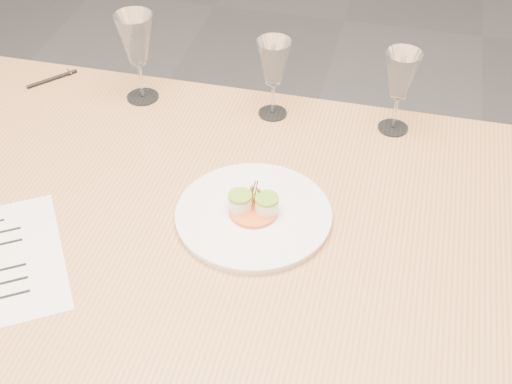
% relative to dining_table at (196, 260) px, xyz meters
% --- Properties ---
extents(dining_table, '(2.40, 1.00, 0.75)m').
position_rel_dining_table_xyz_m(dining_table, '(0.00, 0.00, 0.00)').
color(dining_table, tan).
rests_on(dining_table, ground).
extents(dinner_plate, '(0.30, 0.30, 0.08)m').
position_rel_dining_table_xyz_m(dinner_plate, '(0.10, 0.07, 0.08)').
color(dinner_plate, white).
rests_on(dinner_plate, dining_table).
extents(ballpoint_pen, '(0.09, 0.10, 0.01)m').
position_rel_dining_table_xyz_m(ballpoint_pen, '(-0.49, 0.43, 0.07)').
color(ballpoint_pen, black).
rests_on(ballpoint_pen, dining_table).
extents(wine_glass_0, '(0.09, 0.09, 0.21)m').
position_rel_dining_table_xyz_m(wine_glass_0, '(-0.25, 0.41, 0.22)').
color(wine_glass_0, white).
rests_on(wine_glass_0, dining_table).
extents(wine_glass_1, '(0.07, 0.07, 0.19)m').
position_rel_dining_table_xyz_m(wine_glass_1, '(0.06, 0.42, 0.20)').
color(wine_glass_1, white).
rests_on(wine_glass_1, dining_table).
extents(wine_glass_2, '(0.08, 0.08, 0.19)m').
position_rel_dining_table_xyz_m(wine_glass_2, '(0.33, 0.42, 0.20)').
color(wine_glass_2, white).
rests_on(wine_glass_2, dining_table).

